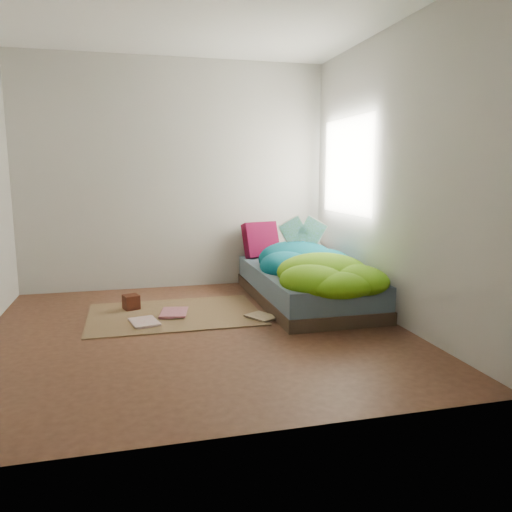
{
  "coord_description": "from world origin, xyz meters",
  "views": [
    {
      "loc": [
        -0.52,
        -4.08,
        1.35
      ],
      "look_at": [
        0.7,
        0.75,
        0.5
      ],
      "focal_mm": 35.0,
      "sensor_mm": 36.0,
      "label": 1
    }
  ],
  "objects_px": {
    "bed": "(305,286)",
    "wooden_box": "(131,302)",
    "open_book": "(303,222)",
    "pillow_magenta": "(261,240)",
    "floor_book_b": "(161,313)",
    "floor_book_a": "(132,324)"
  },
  "relations": [
    {
      "from": "bed",
      "to": "open_book",
      "type": "distance_m",
      "value": 0.69
    },
    {
      "from": "open_book",
      "to": "floor_book_b",
      "type": "height_order",
      "value": "open_book"
    },
    {
      "from": "pillow_magenta",
      "to": "floor_book_a",
      "type": "height_order",
      "value": "pillow_magenta"
    },
    {
      "from": "bed",
      "to": "pillow_magenta",
      "type": "distance_m",
      "value": 0.96
    },
    {
      "from": "bed",
      "to": "open_book",
      "type": "height_order",
      "value": "open_book"
    },
    {
      "from": "bed",
      "to": "floor_book_b",
      "type": "height_order",
      "value": "bed"
    },
    {
      "from": "pillow_magenta",
      "to": "open_book",
      "type": "height_order",
      "value": "open_book"
    },
    {
      "from": "pillow_magenta",
      "to": "wooden_box",
      "type": "distance_m",
      "value": 1.75
    },
    {
      "from": "bed",
      "to": "pillow_magenta",
      "type": "height_order",
      "value": "pillow_magenta"
    },
    {
      "from": "open_book",
      "to": "wooden_box",
      "type": "relative_size",
      "value": 3.01
    },
    {
      "from": "bed",
      "to": "wooden_box",
      "type": "xyz_separation_m",
      "value": [
        -1.77,
        0.1,
        -0.09
      ]
    },
    {
      "from": "bed",
      "to": "wooden_box",
      "type": "distance_m",
      "value": 1.77
    },
    {
      "from": "open_book",
      "to": "floor_book_b",
      "type": "distance_m",
      "value": 1.8
    },
    {
      "from": "pillow_magenta",
      "to": "floor_book_a",
      "type": "xyz_separation_m",
      "value": [
        -1.51,
        -1.29,
        -0.52
      ]
    },
    {
      "from": "bed",
      "to": "open_book",
      "type": "relative_size",
      "value": 4.76
    },
    {
      "from": "pillow_magenta",
      "to": "floor_book_b",
      "type": "xyz_separation_m",
      "value": [
        -1.25,
        -1.02,
        -0.52
      ]
    },
    {
      "from": "wooden_box",
      "to": "floor_book_a",
      "type": "bearing_deg",
      "value": -90.21
    },
    {
      "from": "wooden_box",
      "to": "floor_book_b",
      "type": "xyz_separation_m",
      "value": [
        0.27,
        -0.28,
        -0.05
      ]
    },
    {
      "from": "bed",
      "to": "pillow_magenta",
      "type": "relative_size",
      "value": 4.85
    },
    {
      "from": "floor_book_a",
      "to": "open_book",
      "type": "bearing_deg",
      "value": 8.49
    },
    {
      "from": "floor_book_b",
      "to": "floor_book_a",
      "type": "bearing_deg",
      "value": -124.32
    },
    {
      "from": "pillow_magenta",
      "to": "wooden_box",
      "type": "relative_size",
      "value": 2.95
    }
  ]
}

